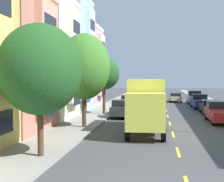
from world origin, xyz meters
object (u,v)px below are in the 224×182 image
object	(u,v)px
parked_pickup_charcoal	(123,109)
parked_pickup_teal	(138,95)
parked_hatchback_orange	(140,93)
parked_pickup_forest	(130,102)
parked_pickup_white	(135,97)
moving_champagne_sedan	(175,97)
delivery_box_truck	(146,103)
street_tree_third	(104,74)
parked_pickup_navy	(200,102)
parked_suv_silver	(194,97)
parked_hatchback_black	(210,107)
street_tree_second	(84,67)
street_tree_nearest	(40,70)
parked_pickup_red	(220,113)

from	to	relation	value
parked_pickup_charcoal	parked_pickup_teal	size ratio (longest dim) A/B	1.00
parked_hatchback_orange	parked_pickup_forest	world-z (taller)	parked_pickup_forest
parked_pickup_white	moving_champagne_sedan	distance (m)	6.65
delivery_box_truck	moving_champagne_sedan	world-z (taller)	delivery_box_truck
parked_pickup_charcoal	parked_pickup_white	distance (m)	17.83
street_tree_third	parked_pickup_navy	bearing A→B (deg)	38.52
street_tree_third	moving_champagne_sedan	bearing A→B (deg)	66.44
street_tree_third	moving_champagne_sedan	xyz separation A→B (m)	(8.20, 18.81, -3.42)
delivery_box_truck	parked_suv_silver	bearing A→B (deg)	76.18
parked_hatchback_black	street_tree_second	bearing A→B (deg)	-134.14
street_tree_second	parked_hatchback_orange	xyz separation A→B (m)	(2.00, 40.85, -3.83)
parked_suv_silver	street_tree_nearest	bearing A→B (deg)	-108.04
parked_suv_silver	parked_pickup_navy	world-z (taller)	parked_suv_silver
street_tree_second	parked_pickup_navy	bearing A→B (deg)	58.14
parked_pickup_charcoal	parked_pickup_teal	distance (m)	25.55
delivery_box_truck	parked_pickup_navy	bearing A→B (deg)	71.22
parked_hatchback_black	parked_pickup_red	distance (m)	6.25
street_tree_second	parked_pickup_forest	distance (m)	15.87
street_tree_second	moving_champagne_sedan	distance (m)	28.94
street_tree_second	parked_pickup_forest	size ratio (longest dim) A/B	1.30
parked_pickup_navy	street_tree_second	bearing A→B (deg)	-121.86
parked_pickup_teal	parked_pickup_white	bearing A→B (deg)	-89.32
street_tree_second	parked_pickup_red	xyz separation A→B (m)	(10.62, 4.86, -3.76)
parked_hatchback_black	parked_pickup_teal	xyz separation A→B (m)	(-8.86, 21.66, 0.07)
parked_pickup_teal	moving_champagne_sedan	size ratio (longest dim) A/B	1.19
street_tree_second	street_tree_third	size ratio (longest dim) A/B	1.22
street_tree_nearest	parked_pickup_charcoal	world-z (taller)	street_tree_nearest
parked_pickup_navy	moving_champagne_sedan	bearing A→B (deg)	103.50
street_tree_third	parked_pickup_white	size ratio (longest dim) A/B	1.05
parked_hatchback_black	moving_champagne_sedan	bearing A→B (deg)	98.95
street_tree_third	parked_hatchback_black	size ratio (longest dim) A/B	1.41
parked_pickup_teal	moving_champagne_sedan	bearing A→B (deg)	-40.05
parked_pickup_charcoal	parked_pickup_white	world-z (taller)	same
parked_pickup_charcoal	street_tree_second	bearing A→B (deg)	-106.10
parked_hatchback_black	parked_hatchback_orange	xyz separation A→B (m)	(-8.77, 29.74, 0.00)
parked_suv_silver	parked_pickup_navy	distance (m)	7.16
delivery_box_truck	parked_pickup_forest	size ratio (longest dim) A/B	1.47
delivery_box_truck	parked_pickup_white	size ratio (longest dim) A/B	1.46
parked_suv_silver	parked_pickup_white	bearing A→B (deg)	175.34
street_tree_nearest	parked_pickup_forest	xyz separation A→B (m)	(2.06, 23.97, -3.30)
parked_pickup_red	parked_hatchback_orange	xyz separation A→B (m)	(-8.62, 35.99, -0.07)
parked_pickup_charcoal	parked_suv_silver	bearing A→B (deg)	63.14
parked_pickup_charcoal	moving_champagne_sedan	xyz separation A→B (m)	(6.12, 20.27, -0.08)
street_tree_third	parked_pickup_navy	world-z (taller)	street_tree_third
parked_pickup_teal	moving_champagne_sedan	world-z (taller)	parked_pickup_teal
parked_pickup_red	moving_champagne_sedan	world-z (taller)	parked_pickup_red
parked_pickup_navy	parked_hatchback_orange	bearing A→B (deg)	110.12
street_tree_nearest	street_tree_second	size ratio (longest dim) A/B	0.89
parked_pickup_white	parked_pickup_teal	bearing A→B (deg)	90.68
parked_pickup_navy	parked_pickup_forest	xyz separation A→B (m)	(-8.62, -1.90, 0.00)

